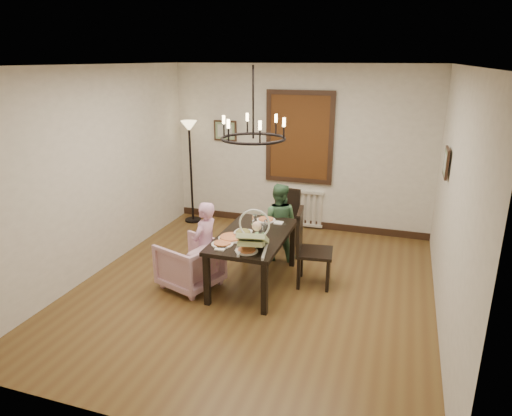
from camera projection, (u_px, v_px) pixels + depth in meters
The scene contains 17 objects.
room_shell at pixel (262, 178), 5.87m from camera, with size 4.51×5.00×2.81m.
dining_table at pixel (253, 240), 5.92m from camera, with size 0.85×1.51×0.71m.
chair_far at pixel (282, 220), 7.09m from camera, with size 0.42×0.42×0.95m, color black, non-canonical shape.
chair_right at pixel (315, 248), 5.94m from camera, with size 0.46×0.46×1.04m, color black, non-canonical shape.
armchair at pixel (190, 264), 5.95m from camera, with size 0.68×0.70×0.64m, color beige.
elderly_woman at pixel (206, 253), 5.86m from camera, with size 0.35×0.23×0.97m, color #D798BC.
seated_man at pixel (278, 228), 6.74m from camera, with size 0.47×0.37×0.96m, color #416E48.
baby_bouncer at pixel (253, 237), 5.34m from camera, with size 0.39×0.53×0.35m, color #C1D794, non-canonical shape.
salad_bowl at pixel (243, 233), 5.84m from camera, with size 0.28×0.28×0.07m, color white.
pizza_platter at pixel (231, 238), 5.73m from camera, with size 0.33×0.33×0.04m, color tan.
drinking_glass at pixel (262, 230), 5.81m from camera, with size 0.08×0.08×0.16m, color silver.
window_blinds at pixel (299, 137), 7.69m from camera, with size 1.00×0.03×1.40m, color #562C11.
radiator at pixel (298, 207), 8.10m from camera, with size 0.92×0.12×0.62m, color silver, non-canonical shape.
picture_back at pixel (225, 131), 8.08m from camera, with size 0.42×0.03×0.36m, color black.
picture_right at pixel (446, 163), 5.61m from camera, with size 0.42×0.03×0.36m, color black.
floor_lamp at pixel (191, 174), 8.19m from camera, with size 0.30×0.30×1.80m, color black, non-canonical shape.
chandelier at pixel (253, 138), 5.51m from camera, with size 0.80×0.80×0.04m, color black.
Camera 1 is at (1.70, -5.06, 2.87)m, focal length 32.00 mm.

